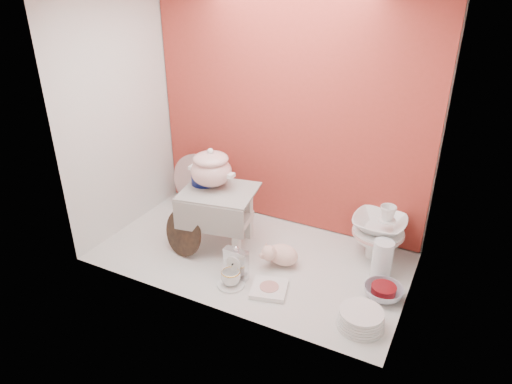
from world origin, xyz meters
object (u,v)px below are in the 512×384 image
step_stool (220,218)px  plush_pig (283,255)px  dinner_plate_stack (361,318)px  floral_platter (198,182)px  crystal_bowl (383,292)px  porcelain_tower (379,230)px  gold_rim_teacup (231,277)px  blue_white_vase (208,193)px  mantel_clock (236,263)px  soup_tureen (211,168)px

step_stool → plush_pig: 0.45m
dinner_plate_stack → floral_platter: bearing=154.2°
floral_platter → crystal_bowl: (1.39, -0.39, -0.17)m
porcelain_tower → gold_rim_teacup: bearing=-134.4°
gold_rim_teacup → dinner_plate_stack: bearing=1.0°
floral_platter → porcelain_tower: bearing=-1.1°
blue_white_vase → crystal_bowl: bearing=-16.3°
floral_platter → mantel_clock: floral_platter is taller
step_stool → plush_pig: step_stool is taller
step_stool → plush_pig: (0.44, -0.03, -0.12)m
crystal_bowl → step_stool: bearing=176.6°
mantel_clock → soup_tureen: bearing=140.9°
step_stool → blue_white_vase: step_stool is taller
dinner_plate_stack → porcelain_tower: porcelain_tower is taller
plush_pig → crystal_bowl: bearing=-26.3°
gold_rim_teacup → crystal_bowl: size_ratio=0.53×
plush_pig → step_stool: bearing=152.1°
mantel_clock → dinner_plate_stack: (0.72, -0.06, -0.06)m
dinner_plate_stack → crystal_bowl: dinner_plate_stack is taller
floral_platter → blue_white_vase: floral_platter is taller
soup_tureen → blue_white_vase: (-0.23, 0.30, -0.35)m
floral_platter → mantel_clock: size_ratio=2.01×
step_stool → crystal_bowl: bearing=-13.6°
blue_white_vase → floral_platter: bearing=177.6°
blue_white_vase → crystal_bowl: (1.31, -0.38, -0.11)m
plush_pig → porcelain_tower: bearing=12.8°
dinner_plate_stack → step_stool: bearing=161.6°
soup_tureen → gold_rim_teacup: soup_tureen is taller
soup_tureen → dinner_plate_stack: bearing=-18.7°
floral_platter → step_stool: bearing=-41.3°
soup_tureen → floral_platter: 0.52m
dinner_plate_stack → soup_tureen: bearing=161.3°
soup_tureen → mantel_clock: size_ratio=1.41×
soup_tureen → plush_pig: (0.50, -0.06, -0.42)m
step_stool → dinner_plate_stack: step_stool is taller
dinner_plate_stack → crystal_bowl: bearing=80.0°
step_stool → soup_tureen: size_ratio=1.50×
step_stool → dinner_plate_stack: (0.97, -0.32, -0.14)m
mantel_clock → plush_pig: (0.18, 0.23, -0.03)m
crystal_bowl → dinner_plate_stack: bearing=-100.0°
floral_platter → blue_white_vase: bearing=-2.4°
plush_pig → gold_rim_teacup: plush_pig is taller
gold_rim_teacup → plush_pig: bearing=60.6°
soup_tureen → blue_white_vase: 0.51m
crystal_bowl → plush_pig: bearing=177.3°
soup_tureen → mantel_clock: soup_tureen is taller
crystal_bowl → porcelain_tower: 0.41m
floral_platter → gold_rim_teacup: size_ratio=3.78×
blue_white_vase → dinner_plate_stack: bearing=-27.1°
step_stool → gold_rim_teacup: (0.26, -0.34, -0.13)m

